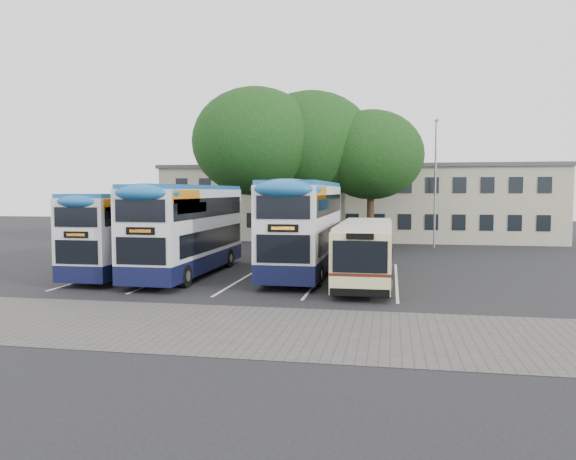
# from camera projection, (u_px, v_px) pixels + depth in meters

# --- Properties ---
(ground) EXTENTS (120.00, 120.00, 0.00)m
(ground) POSITION_uv_depth(u_px,v_px,m) (310.00, 298.00, 21.27)
(ground) COLOR black
(ground) RESTS_ON ground
(paving_strip) EXTENTS (40.00, 6.00, 0.01)m
(paving_strip) POSITION_uv_depth(u_px,v_px,m) (220.00, 327.00, 16.73)
(paving_strip) COLOR #595654
(paving_strip) RESTS_ON ground
(bay_lines) EXTENTS (14.12, 11.00, 0.01)m
(bay_lines) POSITION_uv_depth(u_px,v_px,m) (248.00, 276.00, 26.86)
(bay_lines) COLOR silver
(bay_lines) RESTS_ON ground
(depot_building) EXTENTS (32.40, 8.40, 6.20)m
(depot_building) POSITION_uv_depth(u_px,v_px,m) (356.00, 202.00, 47.53)
(depot_building) COLOR #B4B091
(depot_building) RESTS_ON ground
(lamp_post) EXTENTS (0.25, 1.05, 9.06)m
(lamp_post) POSITION_uv_depth(u_px,v_px,m) (435.00, 176.00, 39.43)
(lamp_post) COLOR gray
(lamp_post) RESTS_ON ground
(tree_left) EXTENTS (8.61, 8.61, 11.06)m
(tree_left) POSITION_uv_depth(u_px,v_px,m) (256.00, 142.00, 38.01)
(tree_left) COLOR black
(tree_left) RESTS_ON ground
(tree_mid) EXTENTS (9.00, 9.00, 11.07)m
(tree_mid) POSITION_uv_depth(u_px,v_px,m) (311.00, 146.00, 39.57)
(tree_mid) COLOR black
(tree_mid) RESTS_ON ground
(tree_right) EXTENTS (7.22, 7.22, 9.61)m
(tree_right) POSITION_uv_depth(u_px,v_px,m) (371.00, 155.00, 38.49)
(tree_right) COLOR black
(tree_right) RESTS_ON ground
(bus_dd_left) EXTENTS (2.30, 9.47, 3.94)m
(bus_dd_left) POSITION_uv_depth(u_px,v_px,m) (130.00, 230.00, 27.53)
(bus_dd_left) COLOR #0E1235
(bus_dd_left) RESTS_ON ground
(bus_dd_mid) EXTENTS (2.52, 10.40, 4.33)m
(bus_dd_mid) POSITION_uv_depth(u_px,v_px,m) (188.00, 226.00, 26.99)
(bus_dd_mid) COLOR #0E1235
(bus_dd_mid) RESTS_ON ground
(bus_dd_right) EXTENTS (2.62, 10.80, 4.50)m
(bus_dd_right) POSITION_uv_depth(u_px,v_px,m) (304.00, 224.00, 27.33)
(bus_dd_right) COLOR #0E1235
(bus_dd_right) RESTS_ON ground
(bus_single) EXTENTS (2.29, 9.02, 2.69)m
(bus_single) POSITION_uv_depth(u_px,v_px,m) (366.00, 249.00, 24.62)
(bus_single) COLOR beige
(bus_single) RESTS_ON ground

